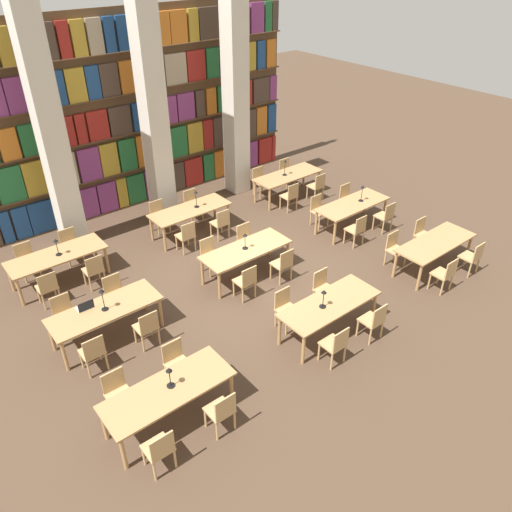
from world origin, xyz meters
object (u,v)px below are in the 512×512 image
object	(u,v)px
desk_lamp_7	(285,165)
reading_table_1	(329,306)
chair_0	(160,449)
reading_table_4	(246,252)
chair_21	(318,210)
reading_table_2	(435,245)
chair_28	(186,235)
chair_2	(222,411)
pillar_right	(236,96)
chair_6	(374,320)
laptop	(85,307)
desk_lamp_6	(196,196)
chair_16	(246,281)
reading_table_3	(105,312)
chair_1	(118,393)
chair_35	(286,171)
chair_25	(27,260)
desk_lamp_3	(245,238)
chair_18	(283,264)
chair_14	(147,327)
chair_29	(159,215)
pillar_center	(153,114)
reading_table_7	(190,212)
reading_table_0	(168,392)
reading_table_6	(57,257)
desk_lamp_1	(324,296)
chair_32	(290,196)
chair_34	(317,186)
chair_7	(323,288)
chair_3	(176,362)
reading_table_8	(288,177)
desk_lamp_5	(56,244)
chair_11	(423,234)
chair_24	(48,287)
chair_27	(70,245)
chair_8	(445,274)
chair_22	(385,216)
desk_lamp_4	(362,191)
chair_30	(221,223)
chair_4	(335,344)
chair_17	(210,254)
reading_table_5	(352,206)
chair_9	(395,248)
chair_12	(93,352)
chair_5	(286,308)
chair_20	(357,229)
chair_19	(246,240)

from	to	relation	value
desk_lamp_7	reading_table_1	bearing A→B (deg)	-123.36
chair_0	reading_table_4	distance (m)	5.40
chair_21	reading_table_2	bearing A→B (deg)	100.47
chair_28	chair_2	bearing A→B (deg)	-116.42
pillar_right	chair_6	distance (m)	8.17
laptop	desk_lamp_6	xyz separation A→B (m)	(4.14, 2.31, 0.29)
chair_16	reading_table_3	bearing A→B (deg)	166.75
chair_1	chair_35	xyz separation A→B (m)	(8.50, 5.22, 0.00)
chair_25	desk_lamp_3	bearing A→B (deg)	141.58
chair_25	chair_1	bearing A→B (deg)	88.57
chair_16	chair_18	distance (m)	1.11
chair_14	chair_29	size ratio (longest dim) A/B	1.00
pillar_center	reading_table_7	bearing A→B (deg)	-90.07
reading_table_0	reading_table_6	xyz separation A→B (m)	(0.06, 5.19, 0.00)
reading_table_0	desk_lamp_1	world-z (taller)	desk_lamp_1
reading_table_3	chair_32	size ratio (longest dim) A/B	2.51
reading_table_1	chair_18	size ratio (longest dim) A/B	2.51
chair_25	chair_34	world-z (taller)	same
chair_7	chair_18	bearing A→B (deg)	-87.02
chair_3	reading_table_8	bearing A→B (deg)	-146.33
desk_lamp_6	chair_29	bearing A→B (deg)	137.52
desk_lamp_5	desk_lamp_6	bearing A→B (deg)	0.31
chair_7	chair_11	size ratio (longest dim) A/B	1.00
chair_18	reading_table_0	bearing A→B (deg)	-155.65
reading_table_2	chair_24	distance (m)	9.10
chair_21	pillar_right	bearing A→B (deg)	-83.83
chair_27	chair_8	bearing A→B (deg)	133.16
chair_0	chair_2	size ratio (longest dim) A/B	1.00
reading_table_0	reading_table_2	xyz separation A→B (m)	(7.44, -0.02, 0.00)
chair_22	chair_3	bearing A→B (deg)	-170.78
reading_table_8	chair_2	bearing A→B (deg)	-138.77
chair_11	reading_table_6	world-z (taller)	chair_11
desk_lamp_4	chair_30	xyz separation A→B (m)	(-3.48, 1.87, -0.61)
chair_0	chair_3	world-z (taller)	same
desk_lamp_3	reading_table_8	bearing A→B (deg)	35.06
chair_4	chair_17	distance (m)	4.12
chair_6	chair_32	distance (m)	5.86
chair_0	desk_lamp_5	world-z (taller)	desk_lamp_5
reading_table_2	reading_table_5	world-z (taller)	same
chair_9	reading_table_5	world-z (taller)	chair_9
desk_lamp_5	chair_28	xyz separation A→B (m)	(3.03, -0.67, -0.58)
reading_table_3	chair_14	size ratio (longest dim) A/B	2.51
chair_12	reading_table_6	bearing A→B (deg)	80.08
chair_3	chair_8	bearing A→B (deg)	167.01
chair_5	reading_table_6	world-z (taller)	chair_5
desk_lamp_1	chair_8	world-z (taller)	desk_lamp_1
chair_3	chair_5	distance (m)	2.60
chair_6	chair_8	xyz separation A→B (m)	(2.56, 0.05, 0.00)
chair_20	chair_19	bearing A→B (deg)	151.54
pillar_center	reading_table_3	bearing A→B (deg)	-131.83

